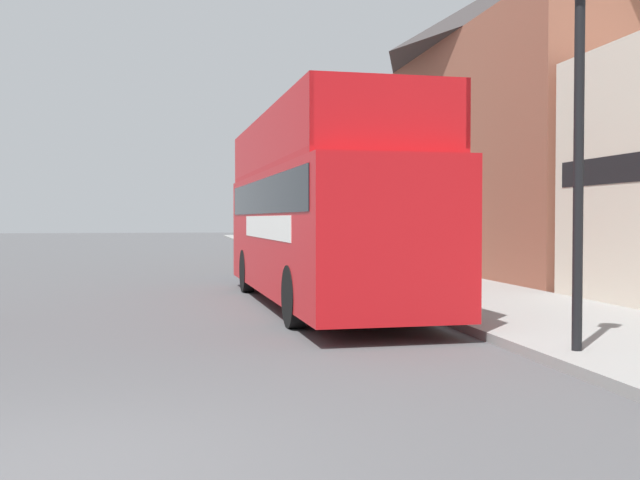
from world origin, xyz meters
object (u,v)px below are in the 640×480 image
at_px(lamp_post_nearest, 579,72).
at_px(tour_bus, 318,220).
at_px(lamp_post_second, 378,167).
at_px(lamp_post_third, 312,170).
at_px(parked_car_ahead_of_bus, 291,258).

bearing_deg(lamp_post_nearest, tour_bus, 107.43).
xyz_separation_m(lamp_post_nearest, lamp_post_second, (-0.12, 9.33, -0.58)).
xyz_separation_m(lamp_post_nearest, lamp_post_third, (-0.14, 18.65, -0.05)).
xyz_separation_m(parked_car_ahead_of_bus, lamp_post_third, (1.49, 4.74, 3.03)).
height_order(tour_bus, parked_car_ahead_of_bus, tour_bus).
bearing_deg(tour_bus, parked_car_ahead_of_bus, 84.01).
relative_size(tour_bus, lamp_post_third, 2.04).
height_order(parked_car_ahead_of_bus, lamp_post_second, lamp_post_second).
bearing_deg(lamp_post_nearest, parked_car_ahead_of_bus, 96.70).
distance_m(tour_bus, lamp_post_nearest, 7.32).
height_order(parked_car_ahead_of_bus, lamp_post_third, lamp_post_third).
bearing_deg(lamp_post_second, lamp_post_third, 90.14).
relative_size(parked_car_ahead_of_bus, lamp_post_third, 0.88).
bearing_deg(lamp_post_nearest, lamp_post_third, 90.44).
height_order(lamp_post_nearest, lamp_post_second, lamp_post_nearest).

